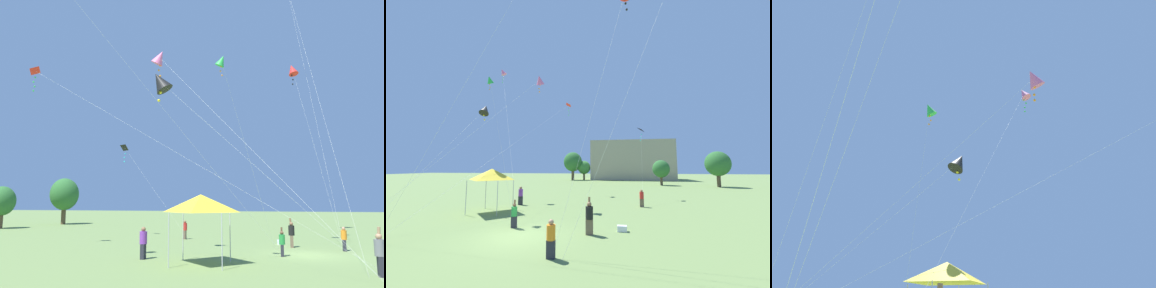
# 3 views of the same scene
# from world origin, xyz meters

# --- Properties ---
(ground_plane) EXTENTS (220.00, 220.00, 0.00)m
(ground_plane) POSITION_xyz_m (0.00, 0.00, 0.00)
(ground_plane) COLOR olive
(distant_building) EXTENTS (23.36, 12.66, 11.42)m
(distant_building) POSITION_xyz_m (10.54, 55.86, 5.71)
(distant_building) COLOR tan
(distant_building) RESTS_ON ground
(tree_near_right) EXTENTS (4.44, 4.00, 6.70)m
(tree_near_right) POSITION_xyz_m (24.82, 32.96, 4.33)
(tree_near_right) COLOR brown
(tree_near_right) RESTS_ON ground
(tree_far_right) EXTENTS (3.65, 3.28, 5.50)m
(tree_far_right) POSITION_xyz_m (-3.08, 50.39, 3.56)
(tree_far_right) COLOR brown
(tree_far_right) RESTS_ON ground
(tree_far_left) EXTENTS (3.42, 3.08, 5.16)m
(tree_far_left) POSITION_xyz_m (15.01, 35.27, 3.33)
(tree_far_left) COLOR brown
(tree_far_left) RESTS_ON ground
(tree_far_centre) EXTENTS (5.32, 4.79, 8.02)m
(tree_far_centre) POSITION_xyz_m (-6.30, 49.95, 5.18)
(tree_far_centre) COLOR brown
(tree_far_centre) RESTS_ON ground
(festival_tent) EXTENTS (2.97, 2.97, 3.60)m
(festival_tent) POSITION_xyz_m (-5.03, 5.53, 3.13)
(festival_tent) COLOR #B7B7BC
(festival_tent) RESTS_ON ground
(cooler_box) EXTENTS (0.55, 0.34, 0.33)m
(cooler_box) POSITION_xyz_m (5.62, 1.77, 0.17)
(cooler_box) COLOR white
(cooler_box) RESTS_ON ground
(person_black_shirt) EXTENTS (0.42, 0.42, 2.06)m
(person_black_shirt) POSITION_xyz_m (3.80, 0.88, 1.00)
(person_black_shirt) COLOR brown
(person_black_shirt) RESTS_ON ground
(person_purple_shirt) EXTENTS (0.42, 0.42, 1.79)m
(person_purple_shirt) POSITION_xyz_m (-3.99, 9.14, 0.97)
(person_purple_shirt) COLOR #282833
(person_purple_shirt) RESTS_ON ground
(person_orange_shirt) EXTENTS (0.37, 0.37, 1.57)m
(person_orange_shirt) POSITION_xyz_m (2.56, -2.47, 0.85)
(person_orange_shirt) COLOR #282833
(person_orange_shirt) RESTS_ON ground
(person_green_shirt) EXTENTS (0.35, 0.35, 1.71)m
(person_green_shirt) POSITION_xyz_m (-0.98, 1.48, 0.83)
(person_green_shirt) COLOR #282833
(person_green_shirt) RESTS_ON ground
(person_red_shirt) EXTENTS (0.38, 0.38, 1.61)m
(person_red_shirt) POSITION_xyz_m (7.80, 9.88, 0.87)
(person_red_shirt) COLOR brown
(person_red_shirt) RESTS_ON ground
(kite_pink_diamond_0) EXTENTS (8.81, 12.67, 16.70)m
(kite_pink_diamond_0) POSITION_xyz_m (-8.85, 13.45, 16.10)
(kite_pink_diamond_0) COLOR silver
(kite_pink_diamond_0) RESTS_ON ground
(kite_pink_diamond_1) EXTENTS (6.88, 12.20, 13.34)m
(kite_pink_diamond_1) POSITION_xyz_m (-2.18, 8.94, 12.67)
(kite_pink_diamond_1) COLOR silver
(kite_pink_diamond_1) RESTS_ON ground
(kite_red_delta_2) EXTENTS (5.17, 22.92, 13.31)m
(kite_red_delta_2) POSITION_xyz_m (-1.28, 18.95, 12.78)
(kite_red_delta_2) COLOR silver
(kite_red_delta_2) RESTS_ON ground
(kite_black_delta_5) EXTENTS (1.42, 7.16, 8.87)m
(kite_black_delta_5) POSITION_xyz_m (8.77, 16.20, 8.36)
(kite_black_delta_5) COLOR silver
(kite_black_delta_5) RESTS_ON ground
(kite_black_diamond_6) EXTENTS (1.29, 10.61, 10.07)m
(kite_black_diamond_6) POSITION_xyz_m (-7.05, 7.19, 9.31)
(kite_black_diamond_6) COLOR silver
(kite_black_diamond_6) RESTS_ON ground
(kite_green_diamond_7) EXTENTS (4.21, 3.02, 11.42)m
(kite_green_diamond_7) POSITION_xyz_m (-4.87, 4.35, 10.96)
(kite_green_diamond_7) COLOR silver
(kite_green_diamond_7) RESTS_ON ground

